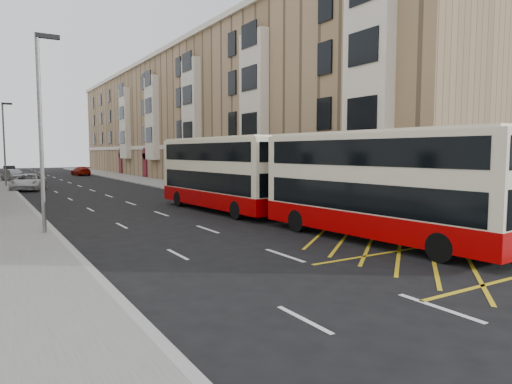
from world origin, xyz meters
TOP-DOWN VIEW (x-y plane):
  - ground at (0.00, 0.00)m, footprint 200.00×200.00m
  - pavement_right at (8.00, 30.00)m, footprint 4.00×120.00m
  - kerb_right at (6.00, 30.00)m, footprint 0.25×120.00m
  - kerb_left at (-6.00, 30.00)m, footprint 0.25×120.00m
  - road_markings at (0.00, 45.00)m, footprint 10.00×110.00m
  - terrace_right at (14.88, 45.38)m, footprint 10.75×79.00m
  - guard_railing at (6.25, 5.75)m, footprint 0.06×6.56m
  - street_lamp_near at (-6.35, 12.00)m, footprint 0.93×0.18m
  - street_lamp_far at (-6.35, 42.00)m, footprint 0.93×0.18m
  - double_decker_front at (4.41, 4.12)m, footprint 3.26×10.79m
  - double_decker_rear at (3.42, 15.36)m, footprint 3.09×10.82m
  - pedestrian_mid at (9.09, 2.26)m, footprint 0.91×0.76m
  - pedestrian_far at (7.96, 5.38)m, footprint 1.07×0.60m
  - white_van at (-4.85, 37.25)m, footprint 3.76×5.75m
  - car_silver at (-5.20, 50.35)m, footprint 2.99×4.96m
  - car_dark at (-4.80, 67.13)m, footprint 1.51×4.29m
  - car_red at (4.09, 61.64)m, footprint 2.35×4.67m

SIDE VIEW (x-z plane):
  - ground at x=0.00m, z-range 0.00..0.00m
  - road_markings at x=0.00m, z-range 0.00..0.01m
  - pavement_right at x=8.00m, z-range 0.00..0.15m
  - kerb_right at x=6.00m, z-range 0.00..0.15m
  - kerb_left at x=-6.00m, z-range 0.00..0.15m
  - car_red at x=4.09m, z-range 0.00..1.30m
  - car_dark at x=-4.80m, z-range 0.00..1.41m
  - white_van at x=-4.85m, z-range 0.00..1.47m
  - car_silver at x=-5.20m, z-range 0.00..1.58m
  - guard_railing at x=6.25m, z-range 0.35..1.36m
  - pedestrian_mid at x=9.09m, z-range 0.15..1.82m
  - pedestrian_far at x=7.96m, z-range 0.15..1.88m
  - double_decker_front at x=4.41m, z-range 0.04..4.28m
  - double_decker_rear at x=3.42m, z-range 0.04..4.31m
  - street_lamp_near at x=-6.35m, z-range 0.64..8.64m
  - street_lamp_far at x=-6.35m, z-range 0.64..8.64m
  - terrace_right at x=14.88m, z-range -0.10..15.15m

